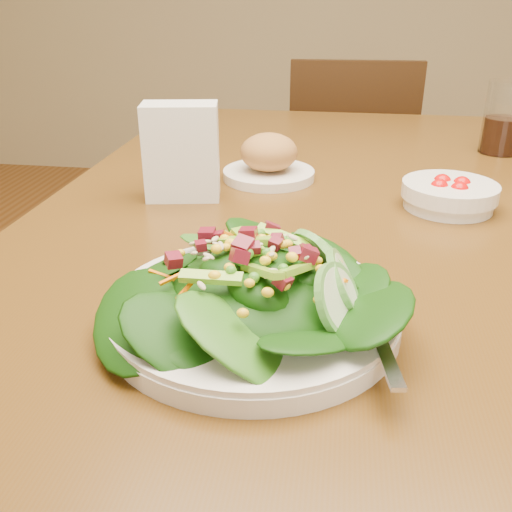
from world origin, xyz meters
The scene contains 7 objects.
dining_table centered at (0.00, 0.00, 0.65)m, with size 0.90×1.40×0.75m.
chair_far centered at (0.02, 1.01, 0.45)m, with size 0.42×0.42×0.86m.
salad_plate centered at (-0.07, -0.34, 0.78)m, with size 0.29×0.28×0.08m.
bread_plate centered at (-0.12, 0.12, 0.78)m, with size 0.15×0.15×0.08m.
tomato_bowl centered at (0.15, 0.02, 0.77)m, with size 0.14×0.14×0.05m.
drinking_glass centered at (0.30, 0.35, 0.81)m, with size 0.08×0.08×0.14m.
napkin_holder centered at (-0.24, 0.00, 0.83)m, with size 0.12×0.08×0.14m.
Camera 1 is at (-0.01, -0.81, 1.05)m, focal length 40.00 mm.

